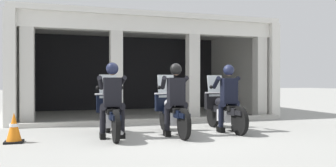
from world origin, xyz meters
name	(u,v)px	position (x,y,z in m)	size (l,w,h in m)	color
ground_plane	(144,120)	(0.00, 3.00, 0.00)	(80.00, 80.00, 0.00)	#999993
station_building	(138,59)	(0.29, 5.20, 2.04)	(8.26, 5.08, 3.25)	black
kerb_strip	(160,121)	(0.29, 2.17, 0.06)	(7.76, 0.24, 0.12)	#B7B5AD
motorcycle_left	(111,113)	(-1.37, 0.24, 0.50)	(0.62, 2.04, 1.35)	black
police_officer_left	(112,93)	(-1.37, -0.04, 0.94)	(0.63, 0.61, 1.58)	black
motorcycle_center	(172,112)	(0.00, 0.17, 0.50)	(0.62, 2.04, 1.35)	black
police_officer_center	(176,93)	(0.00, -0.11, 0.94)	(0.63, 0.61, 1.58)	black
motorcycle_right	(223,110)	(1.37, 0.35, 0.50)	(0.62, 2.04, 1.35)	black
police_officer_right	(228,92)	(1.37, 0.07, 0.94)	(0.63, 0.61, 1.58)	black
traffic_cone_flank	(14,128)	(-3.26, 0.01, 0.29)	(0.34, 0.34, 0.59)	black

